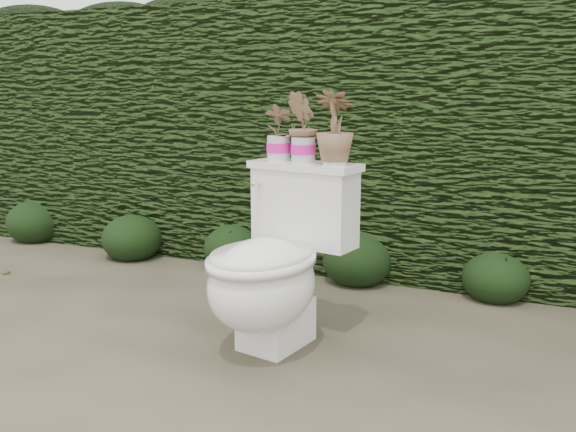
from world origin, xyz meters
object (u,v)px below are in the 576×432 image
at_px(potted_plant_left, 279,134).
at_px(potted_plant_center, 303,129).
at_px(potted_plant_right, 335,130).
at_px(toilet, 273,267).

xyz_separation_m(potted_plant_left, potted_plant_center, (0.13, -0.03, 0.03)).
bearing_deg(potted_plant_right, potted_plant_left, -9.22).
height_order(potted_plant_left, potted_plant_center, potted_plant_center).
distance_m(potted_plant_left, potted_plant_center, 0.13).
bearing_deg(toilet, potted_plant_right, 57.63).
distance_m(toilet, potted_plant_right, 0.64).
height_order(toilet, potted_plant_right, potted_plant_right).
bearing_deg(potted_plant_left, potted_plant_center, 167.79).
bearing_deg(potted_plant_center, potted_plant_left, -132.97).
height_order(potted_plant_center, potted_plant_right, potted_plant_right).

